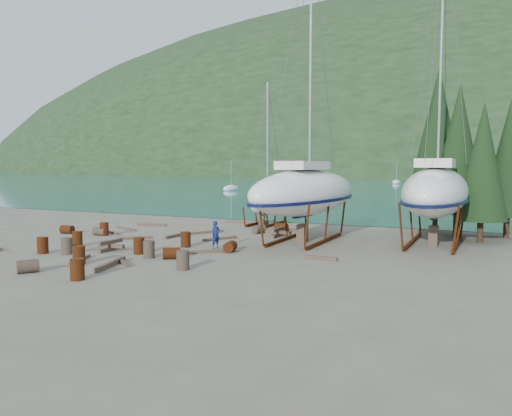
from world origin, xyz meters
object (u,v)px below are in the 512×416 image
at_px(small_sailboat_shore, 265,202).
at_px(worker, 216,235).
at_px(large_sailboat_near, 306,192).
at_px(large_sailboat_far, 436,191).

bearing_deg(small_sailboat_shore, worker, -94.53).
bearing_deg(large_sailboat_near, large_sailboat_far, 22.79).
height_order(large_sailboat_near, small_sailboat_shore, large_sailboat_near).
distance_m(large_sailboat_near, small_sailboat_shore, 8.79).
distance_m(large_sailboat_far, small_sailboat_shore, 13.89).
bearing_deg(worker, small_sailboat_shore, 30.13).
bearing_deg(worker, large_sailboat_far, -38.21).
bearing_deg(large_sailboat_near, worker, -119.89).
relative_size(large_sailboat_near, small_sailboat_shore, 1.72).
bearing_deg(large_sailboat_far, large_sailboat_near, -164.92).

